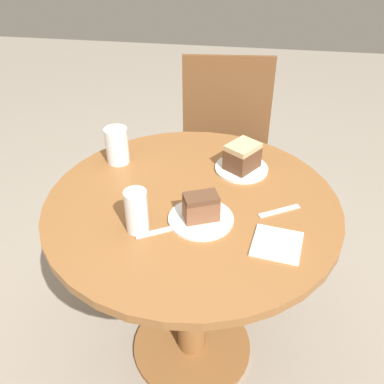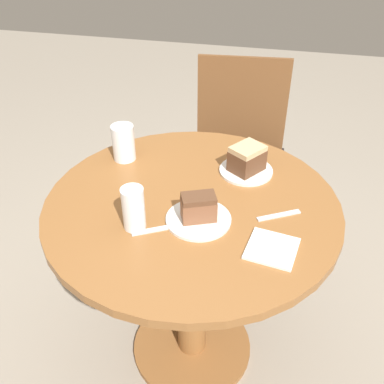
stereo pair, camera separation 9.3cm
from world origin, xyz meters
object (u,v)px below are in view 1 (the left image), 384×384
(plate_near, at_px, (201,219))
(glass_lemonade, at_px, (137,213))
(cake_slice_near, at_px, (201,207))
(glass_water, at_px, (117,147))
(chair, at_px, (226,150))
(cake_slice_far, at_px, (242,156))
(plate_far, at_px, (241,168))

(plate_near, distance_m, glass_lemonade, 0.20)
(cake_slice_near, relative_size, glass_water, 0.89)
(chair, height_order, glass_water, chair)
(glass_water, bearing_deg, cake_slice_far, 0.94)
(chair, height_order, plate_far, chair)
(plate_near, height_order, plate_far, same)
(cake_slice_far, relative_size, glass_water, 1.06)
(cake_slice_near, xyz_separation_m, cake_slice_far, (0.11, 0.31, 0.00))
(plate_near, distance_m, cake_slice_far, 0.33)
(chair, height_order, glass_lemonade, chair)
(plate_far, xyz_separation_m, cake_slice_near, (-0.11, -0.31, 0.05))
(plate_near, relative_size, glass_lemonade, 1.46)
(plate_near, xyz_separation_m, glass_lemonade, (-0.18, -0.07, 0.06))
(plate_near, height_order, cake_slice_near, cake_slice_near)
(plate_near, xyz_separation_m, cake_slice_near, (-0.00, 0.00, 0.05))
(cake_slice_far, height_order, glass_water, glass_water)
(plate_near, bearing_deg, cake_slice_near, 116.57)
(cake_slice_near, bearing_deg, glass_lemonade, -159.08)
(glass_lemonade, bearing_deg, glass_water, 113.94)
(glass_lemonade, distance_m, glass_water, 0.40)
(chair, bearing_deg, glass_lemonade, -106.29)
(chair, xyz_separation_m, plate_near, (-0.01, -0.92, 0.29))
(glass_water, bearing_deg, plate_near, -40.83)
(chair, distance_m, glass_lemonade, 1.07)
(chair, xyz_separation_m, cake_slice_far, (0.09, -0.62, 0.34))
(cake_slice_near, distance_m, glass_water, 0.46)
(plate_near, distance_m, plate_far, 0.32)
(glass_lemonade, bearing_deg, cake_slice_far, 52.23)
(cake_slice_far, bearing_deg, plate_near, -109.60)
(plate_near, height_order, glass_lemonade, glass_lemonade)
(chair, xyz_separation_m, cake_slice_near, (-0.01, -0.92, 0.34))
(cake_slice_far, bearing_deg, chair, 98.75)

